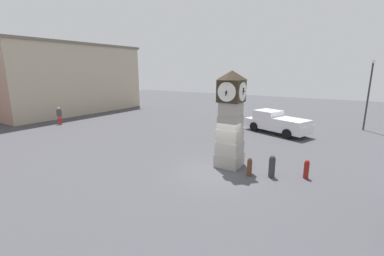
{
  "coord_description": "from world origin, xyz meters",
  "views": [
    {
      "loc": [
        -11.61,
        -5.45,
        5.28
      ],
      "look_at": [
        0.45,
        1.97,
        2.06
      ],
      "focal_mm": 24.0,
      "sensor_mm": 36.0,
      "label": 1
    }
  ],
  "objects_px": {
    "clock_tower": "(230,120)",
    "pickup_truck": "(277,122)",
    "bollard_near_tower": "(249,167)",
    "bollard_mid_row": "(272,166)",
    "bollard_far_row": "(306,169)",
    "pedestrian_near_bench": "(59,114)",
    "street_lamp_far_side": "(369,90)"
  },
  "relations": [
    {
      "from": "clock_tower",
      "to": "bollard_mid_row",
      "type": "relative_size",
      "value": 4.59
    },
    {
      "from": "clock_tower",
      "to": "bollard_far_row",
      "type": "bearing_deg",
      "value": -84.15
    },
    {
      "from": "bollard_near_tower",
      "to": "pickup_truck",
      "type": "height_order",
      "value": "pickup_truck"
    },
    {
      "from": "bollard_near_tower",
      "to": "pickup_truck",
      "type": "bearing_deg",
      "value": 6.35
    },
    {
      "from": "bollard_far_row",
      "to": "street_lamp_far_side",
      "type": "bearing_deg",
      "value": -11.18
    },
    {
      "from": "bollard_mid_row",
      "to": "pickup_truck",
      "type": "xyz_separation_m",
      "value": [
        9.46,
        2.11,
        0.35
      ]
    },
    {
      "from": "bollard_far_row",
      "to": "bollard_mid_row",
      "type": "bearing_deg",
      "value": 116.47
    },
    {
      "from": "clock_tower",
      "to": "pedestrian_near_bench",
      "type": "bearing_deg",
      "value": 84.92
    },
    {
      "from": "bollard_mid_row",
      "to": "street_lamp_far_side",
      "type": "bearing_deg",
      "value": -16.14
    },
    {
      "from": "pedestrian_near_bench",
      "to": "clock_tower",
      "type": "bearing_deg",
      "value": -95.08
    },
    {
      "from": "bollard_far_row",
      "to": "pickup_truck",
      "type": "height_order",
      "value": "pickup_truck"
    },
    {
      "from": "bollard_far_row",
      "to": "pedestrian_near_bench",
      "type": "xyz_separation_m",
      "value": [
        1.27,
        22.87,
        0.49
      ]
    },
    {
      "from": "clock_tower",
      "to": "street_lamp_far_side",
      "type": "bearing_deg",
      "value": -25.03
    },
    {
      "from": "clock_tower",
      "to": "bollard_mid_row",
      "type": "bearing_deg",
      "value": -97.92
    },
    {
      "from": "bollard_far_row",
      "to": "pedestrian_near_bench",
      "type": "bearing_deg",
      "value": 86.81
    },
    {
      "from": "pickup_truck",
      "to": "pedestrian_near_bench",
      "type": "xyz_separation_m",
      "value": [
        -7.44,
        19.26,
        0.04
      ]
    },
    {
      "from": "bollard_near_tower",
      "to": "pickup_truck",
      "type": "relative_size",
      "value": 0.16
    },
    {
      "from": "bollard_near_tower",
      "to": "bollard_mid_row",
      "type": "bearing_deg",
      "value": -66.01
    },
    {
      "from": "clock_tower",
      "to": "bollard_far_row",
      "type": "xyz_separation_m",
      "value": [
        0.41,
        -3.96,
        -2.11
      ]
    },
    {
      "from": "pickup_truck",
      "to": "clock_tower",
      "type": "bearing_deg",
      "value": 177.8
    },
    {
      "from": "pedestrian_near_bench",
      "to": "street_lamp_far_side",
      "type": "relative_size",
      "value": 0.28
    },
    {
      "from": "bollard_mid_row",
      "to": "clock_tower",
      "type": "bearing_deg",
      "value": 82.08
    },
    {
      "from": "bollard_near_tower",
      "to": "pedestrian_near_bench",
      "type": "distance_m",
      "value": 20.52
    },
    {
      "from": "bollard_near_tower",
      "to": "clock_tower",
      "type": "bearing_deg",
      "value": 61.54
    },
    {
      "from": "street_lamp_far_side",
      "to": "pickup_truck",
      "type": "bearing_deg",
      "value": 129.67
    },
    {
      "from": "bollard_mid_row",
      "to": "street_lamp_far_side",
      "type": "height_order",
      "value": "street_lamp_far_side"
    },
    {
      "from": "pedestrian_near_bench",
      "to": "bollard_mid_row",
      "type": "bearing_deg",
      "value": -95.41
    },
    {
      "from": "clock_tower",
      "to": "pickup_truck",
      "type": "relative_size",
      "value": 0.91
    },
    {
      "from": "pickup_truck",
      "to": "street_lamp_far_side",
      "type": "relative_size",
      "value": 0.95
    },
    {
      "from": "clock_tower",
      "to": "bollard_near_tower",
      "type": "xyz_separation_m",
      "value": [
        -0.79,
        -1.45,
        -2.12
      ]
    },
    {
      "from": "bollard_far_row",
      "to": "street_lamp_far_side",
      "type": "distance_m",
      "value": 14.59
    },
    {
      "from": "pedestrian_near_bench",
      "to": "street_lamp_far_side",
      "type": "height_order",
      "value": "street_lamp_far_side"
    }
  ]
}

